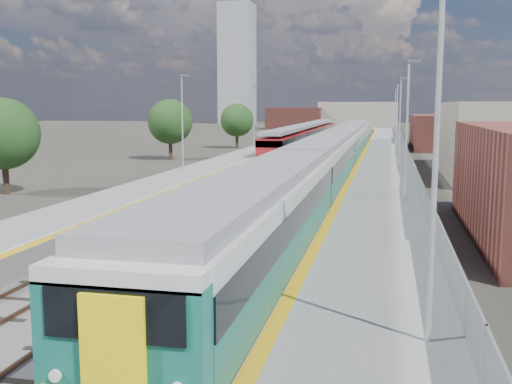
% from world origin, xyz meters
% --- Properties ---
extents(ground, '(320.00, 320.00, 0.00)m').
position_xyz_m(ground, '(0.00, 50.00, 0.00)').
color(ground, '#47443A').
rests_on(ground, ground).
extents(ballast_bed, '(10.50, 155.00, 0.06)m').
position_xyz_m(ballast_bed, '(-2.25, 52.50, 0.03)').
color(ballast_bed, '#565451').
rests_on(ballast_bed, ground).
extents(tracks, '(8.96, 160.00, 0.17)m').
position_xyz_m(tracks, '(-1.65, 54.18, 0.11)').
color(tracks, '#4C3323').
rests_on(tracks, ground).
extents(platform_right, '(4.70, 155.00, 8.52)m').
position_xyz_m(platform_right, '(5.28, 52.49, 0.54)').
color(platform_right, slate).
rests_on(platform_right, ground).
extents(platform_left, '(4.30, 155.00, 8.52)m').
position_xyz_m(platform_left, '(-9.05, 52.49, 0.52)').
color(platform_left, slate).
rests_on(platform_left, ground).
extents(buildings, '(72.00, 185.50, 40.00)m').
position_xyz_m(buildings, '(-18.12, 138.60, 10.70)').
color(buildings, brown).
rests_on(buildings, ground).
extents(green_train, '(2.99, 83.29, 3.30)m').
position_xyz_m(green_train, '(1.50, 38.95, 2.32)').
color(green_train, black).
rests_on(green_train, ground).
extents(red_train, '(2.72, 55.28, 3.44)m').
position_xyz_m(red_train, '(-5.50, 73.12, 2.03)').
color(red_train, black).
rests_on(red_train, ground).
extents(tree_a, '(4.92, 4.92, 6.66)m').
position_xyz_m(tree_a, '(-20.13, 25.46, 4.19)').
color(tree_a, '#382619').
rests_on(tree_a, ground).
extents(tree_b, '(5.05, 5.05, 6.85)m').
position_xyz_m(tree_b, '(-18.41, 53.22, 4.31)').
color(tree_b, '#382619').
rests_on(tree_b, ground).
extents(tree_c, '(4.72, 4.72, 6.40)m').
position_xyz_m(tree_c, '(-15.50, 72.49, 4.03)').
color(tree_c, '#382619').
rests_on(tree_c, ground).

